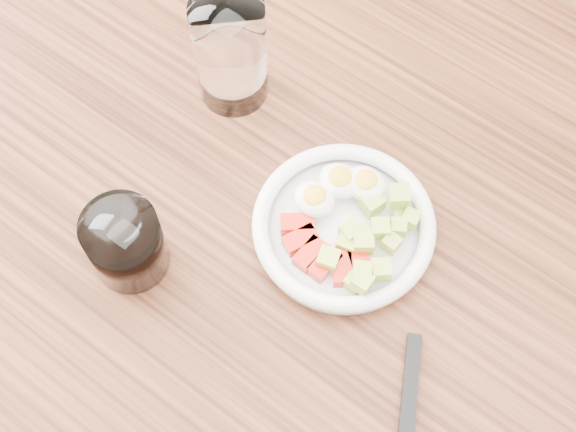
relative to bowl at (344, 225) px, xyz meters
name	(u,v)px	position (x,y,z in m)	size (l,w,h in m)	color
ground	(289,400)	(-0.04, -0.04, -0.79)	(4.00, 4.00, 0.00)	brown
dining_table	(290,275)	(-0.04, -0.04, -0.12)	(1.50, 0.90, 0.77)	brown
bowl	(344,225)	(0.00, 0.00, 0.00)	(0.19, 0.19, 0.05)	white
fork	(407,417)	(0.16, -0.12, -0.01)	(0.11, 0.20, 0.01)	black
water_glass	(230,52)	(-0.20, 0.07, 0.05)	(0.08, 0.08, 0.14)	white
coffee_glass	(126,244)	(-0.15, -0.15, 0.03)	(0.08, 0.08, 0.09)	white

